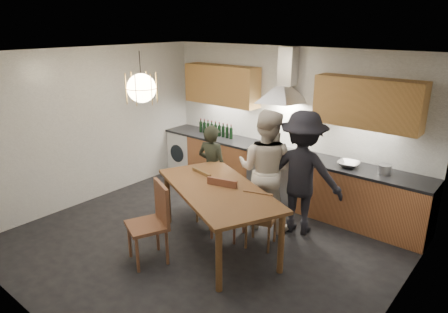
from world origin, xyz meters
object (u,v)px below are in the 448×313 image
Objects in this scene: person_right at (302,173)px; wine_bottles at (216,129)px; dining_table at (218,195)px; stock_pot at (384,169)px; chair_front at (154,218)px; person_mid at (266,170)px; chair_back_left at (207,193)px; person_left at (212,168)px; mixing_bowl at (348,164)px.

person_right is 2.20× the size of wine_bottles.
wine_bottles is at bearing 156.19° from dining_table.
stock_pot reaches higher than dining_table.
wine_bottles reaches higher than chair_front.
stock_pot is at bearing 74.51° from dining_table.
wine_bottles is (-1.64, 1.86, 0.27)m from dining_table.
person_mid reaches higher than wine_bottles.
dining_table is 1.28m from person_right.
stock_pot is at bearing -132.86° from chair_back_left.
chair_back_left is at bearing 118.57° from chair_front.
chair_back_left is 2.60m from stock_pot.
wine_bottles is at bearing -41.91° from chair_back_left.
mixing_bowl is (1.86, 0.99, 0.22)m from person_left.
chair_back_left is at bearing 17.49° from person_right.
chair_front is at bearing 57.54° from person_mid.
chair_front is at bearing -119.23° from mixing_bowl.
chair_front is 1.80m from person_mid.
person_right is 2.43m from wine_bottles.
wine_bottles is (-0.83, 1.05, 0.32)m from person_left.
person_right is (0.66, 1.09, 0.15)m from dining_table.
wine_bottles is (-2.69, 0.06, 0.10)m from mixing_bowl.
chair_front is (0.10, -1.14, 0.08)m from chair_back_left.
chair_back_left is 2.82× the size of mixing_bowl.
person_left reaches higher than stock_pot.
dining_table is 2.50m from wine_bottles.
person_right reaches higher than person_mid.
chair_back_left is (-0.51, 0.35, -0.24)m from dining_table.
dining_table is 0.66m from chair_back_left.
chair_front reaches higher than dining_table.
person_right reaches higher than chair_back_left.
person_left reaches higher than dining_table.
person_left is (-0.31, 0.46, 0.20)m from chair_back_left.
dining_table is at bearing 65.52° from person_mid.
stock_pot is at bearing -0.19° from wine_bottles.
person_left is 2.60m from stock_pot.
wine_bottles reaches higher than chair_back_left.
chair_front is at bearing 96.96° from person_left.
person_left is at bearing -156.38° from stock_pot.
person_left is at bearing -51.60° from wine_bottles.
wine_bottles is (-1.14, 1.51, 0.51)m from chair_back_left.
chair_back_left is 1.15m from chair_front.
dining_table is 0.91m from person_mid.
dining_table is 0.90m from chair_front.
chair_front is 0.58× the size of person_right.
mixing_bowl is at bearing -125.67° from chair_back_left.
dining_table is 12.31× the size of stock_pot.
chair_front is at bearing 106.25° from chair_back_left.
chair_back_left is at bearing 25.06° from person_mid.
person_right is (0.49, 0.20, 0.01)m from person_mid.
chair_back_left is 0.63× the size of person_left.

